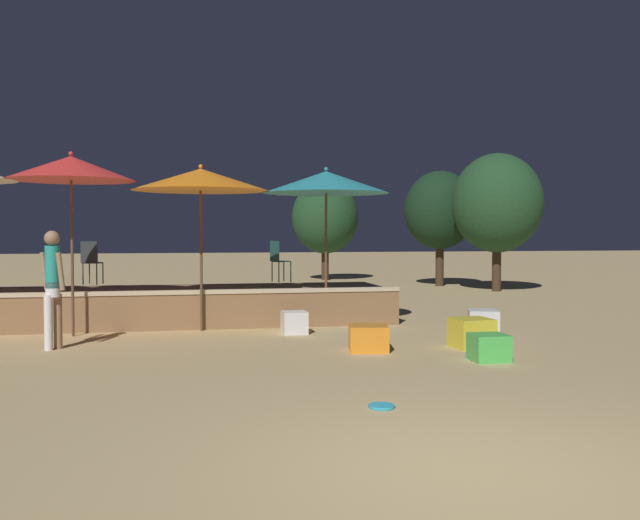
{
  "coord_description": "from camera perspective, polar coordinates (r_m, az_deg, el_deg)",
  "views": [
    {
      "loc": [
        -2.21,
        -5.1,
        1.84
      ],
      "look_at": [
        0.0,
        5.87,
        1.41
      ],
      "focal_mm": 40.0,
      "sensor_mm": 36.0,
      "label": 1
    }
  ],
  "objects": [
    {
      "name": "cube_seat_2",
      "position": [
        11.14,
        3.9,
        -6.25
      ],
      "size": [
        0.69,
        0.69,
        0.4
      ],
      "rotation": [
        0.0,
        0.0,
        -0.19
      ],
      "color": "orange",
      "rests_on": "ground"
    },
    {
      "name": "cube_seat_0",
      "position": [
        10.55,
        13.36,
        -6.82
      ],
      "size": [
        0.52,
        0.52,
        0.38
      ],
      "rotation": [
        0.0,
        0.0,
        -0.04
      ],
      "color": "#4CC651",
      "rests_on": "ground"
    },
    {
      "name": "bistro_chair_0",
      "position": [
        15.57,
        -3.4,
        0.23
      ],
      "size": [
        0.45,
        0.44,
        0.9
      ],
      "rotation": [
        0.0,
        0.0,
        1.95
      ],
      "color": "#1E4C47",
      "rests_on": "wooden_deck"
    },
    {
      "name": "cube_seat_4",
      "position": [
        12.98,
        -2.07,
        -5.03
      ],
      "size": [
        0.45,
        0.45,
        0.41
      ],
      "rotation": [
        0.0,
        0.0,
        0.02
      ],
      "color": "white",
      "rests_on": "ground"
    },
    {
      "name": "patio_umbrella_3",
      "position": [
        13.94,
        0.49,
        6.23
      ],
      "size": [
        2.46,
        2.46,
        3.11
      ],
      "color": "brown",
      "rests_on": "ground"
    },
    {
      "name": "cube_seat_3",
      "position": [
        11.67,
        12.04,
        -5.73
      ],
      "size": [
        0.63,
        0.63,
        0.47
      ],
      "rotation": [
        0.0,
        0.0,
        0.08
      ],
      "color": "yellow",
      "rests_on": "ground"
    },
    {
      "name": "background_tree_2",
      "position": [
        27.49,
        0.41,
        3.44
      ],
      "size": [
        2.56,
        2.56,
        3.85
      ],
      "color": "#3D2B1C",
      "rests_on": "ground"
    },
    {
      "name": "patio_umbrella_1",
      "position": [
        13.33,
        -19.3,
        6.92
      ],
      "size": [
        2.23,
        2.23,
        3.26
      ],
      "color": "brown",
      "rests_on": "ground"
    },
    {
      "name": "frisbee_disc",
      "position": [
        7.64,
        4.95,
        -11.58
      ],
      "size": [
        0.28,
        0.28,
        0.03
      ],
      "color": "#33B2D8",
      "rests_on": "ground"
    },
    {
      "name": "ground_plane",
      "position": [
        5.85,
        11.89,
        -16.13
      ],
      "size": [
        120.0,
        120.0,
        0.0
      ],
      "primitive_type": "plane",
      "color": "tan"
    },
    {
      "name": "bistro_chair_1",
      "position": [
        15.53,
        -17.86,
        0.12
      ],
      "size": [
        0.43,
        0.43,
        0.9
      ],
      "rotation": [
        0.0,
        0.0,
        2.82
      ],
      "color": "#2D3338",
      "rests_on": "wooden_deck"
    },
    {
      "name": "background_tree_0",
      "position": [
        24.78,
        9.57,
        3.94
      ],
      "size": [
        2.43,
        2.43,
        3.95
      ],
      "color": "#3D2B1C",
      "rests_on": "ground"
    },
    {
      "name": "person_1",
      "position": [
        11.91,
        -20.6,
        -1.74
      ],
      "size": [
        0.46,
        0.42,
        1.87
      ],
      "rotation": [
        0.0,
        0.0,
        0.85
      ],
      "color": "white",
      "rests_on": "ground"
    },
    {
      "name": "background_tree_1",
      "position": [
        22.94,
        13.99,
        4.42
      ],
      "size": [
        2.81,
        2.81,
        4.3
      ],
      "color": "#3D2B1C",
      "rests_on": "ground"
    },
    {
      "name": "cube_seat_1",
      "position": [
        12.85,
        12.93,
        -4.98
      ],
      "size": [
        0.64,
        0.64,
        0.48
      ],
      "rotation": [
        0.0,
        0.0,
        -0.31
      ],
      "color": "white",
      "rests_on": "ground"
    },
    {
      "name": "wooden_deck",
      "position": [
        14.96,
        -12.16,
        -3.59
      ],
      "size": [
        9.09,
        2.74,
        0.76
      ],
      "color": "olive",
      "rests_on": "ground"
    },
    {
      "name": "patio_umbrella_0",
      "position": [
        13.47,
        -9.52,
        6.34
      ],
      "size": [
        2.54,
        2.54,
        3.1
      ],
      "color": "brown",
      "rests_on": "ground"
    }
  ]
}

